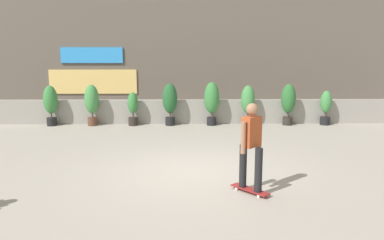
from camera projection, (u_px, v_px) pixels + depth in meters
The scene contains 12 objects.
ground_plane at pixel (193, 171), 8.11m from camera, with size 48.00×48.00×0.00m, color #A8A093.
planter_wall at pixel (190, 111), 13.94m from camera, with size 18.00×0.40×0.90m, color gray.
building_backdrop at pixel (189, 42), 17.40m from camera, with size 20.00×2.08×6.50m.
potted_plant_0 at pixel (51, 102), 13.35m from camera, with size 0.51×0.51×1.49m.
potted_plant_1 at pixel (92, 102), 13.37m from camera, with size 0.52×0.52×1.52m.
potted_plant_2 at pixel (133, 108), 13.43m from camera, with size 0.39×0.39×1.24m.
potted_plant_3 at pixel (170, 101), 13.41m from camera, with size 0.55×0.55×1.57m.
potted_plant_4 at pixel (212, 100), 13.43m from camera, with size 0.57×0.57×1.61m.
potted_plant_5 at pixel (248, 102), 13.46m from camera, with size 0.51×0.51×1.48m.
potted_plant_6 at pixel (288, 101), 13.48m from camera, with size 0.53×0.53×1.54m.
potted_plant_7 at pixel (326, 106), 13.53m from camera, with size 0.41×0.41×1.29m.
skater_mid_plaza at pixel (251, 144), 6.65m from camera, with size 0.68×0.73×1.70m.
Camera 1 is at (-0.15, -7.79, 2.52)m, focal length 33.96 mm.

